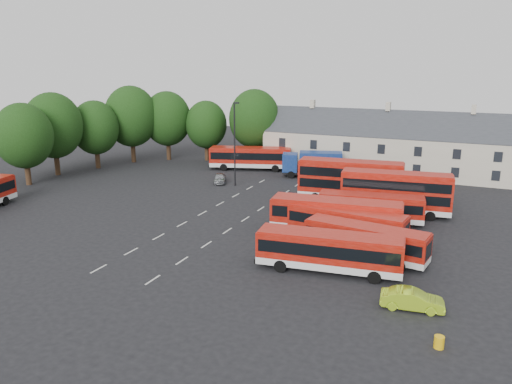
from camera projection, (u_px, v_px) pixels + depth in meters
ground at (193, 219)px, 50.77m from camera, size 140.00×140.00×0.00m
lane_markings at (223, 216)px, 51.56m from camera, size 5.15×33.80×0.01m
treeline at (138, 123)px, 74.34m from camera, size 29.92×32.59×12.01m
terrace_houses at (386, 146)px, 70.87m from camera, size 35.70×7.13×10.06m
bus_row_a at (329, 249)px, 37.37m from camera, size 11.05×3.74×3.06m
bus_row_b at (366, 239)px, 39.98m from camera, size 10.12×3.69×2.80m
bus_row_c at (346, 223)px, 43.79m from camera, size 10.67×3.67×2.96m
bus_row_d at (336, 214)px, 45.49m from camera, size 12.05×4.06×3.34m
bus_row_e at (371, 206)px, 49.06m from camera, size 10.36×3.80×2.86m
bus_dd_south at (396, 191)px, 51.42m from camera, size 11.25×3.80×4.52m
bus_dd_north at (350, 178)px, 56.32m from camera, size 11.78×3.82×4.74m
bus_north at (250, 156)px, 73.36m from camera, size 12.11×6.12×3.35m
box_truck at (313, 163)px, 68.66m from camera, size 8.46×4.78×3.53m
silver_car at (220, 178)px, 65.69m from camera, size 2.86×3.96×1.25m
lime_car at (412, 300)px, 31.97m from camera, size 4.14×1.89×1.32m
grit_bin at (439, 342)px, 27.67m from camera, size 0.56×0.56×0.71m
lamppost at (235, 142)px, 62.84m from camera, size 0.73×0.29×10.67m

